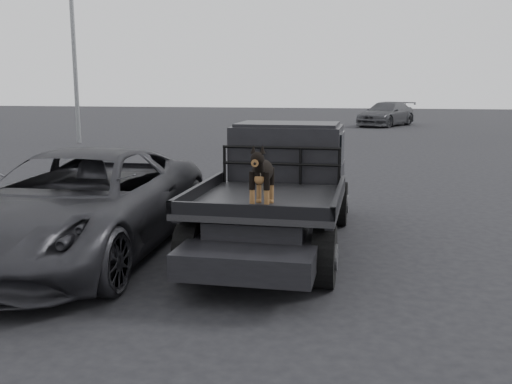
% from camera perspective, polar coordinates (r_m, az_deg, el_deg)
% --- Properties ---
extents(ground, '(120.00, 120.00, 0.00)m').
position_cam_1_polar(ground, '(6.55, 4.35, -10.80)').
color(ground, black).
rests_on(ground, ground).
extents(flatbed_ute, '(2.00, 5.40, 0.92)m').
position_cam_1_polar(flatbed_ute, '(8.58, 2.25, -2.42)').
color(flatbed_ute, black).
rests_on(flatbed_ute, ground).
extents(ute_cab, '(1.72, 1.30, 0.88)m').
position_cam_1_polar(ute_cab, '(9.36, 3.21, 4.25)').
color(ute_cab, black).
rests_on(ute_cab, flatbed_ute).
extents(headache_rack, '(1.80, 0.08, 0.55)m').
position_cam_1_polar(headache_rack, '(8.64, 2.49, 2.63)').
color(headache_rack, black).
rests_on(headache_rack, flatbed_ute).
extents(dog, '(0.32, 0.60, 0.74)m').
position_cam_1_polar(dog, '(7.02, 0.63, 1.60)').
color(dog, black).
rests_on(dog, flatbed_ute).
extents(parked_suv, '(2.68, 5.43, 1.48)m').
position_cam_1_polar(parked_suv, '(8.45, -17.28, -1.13)').
color(parked_suv, '#2B2B2F').
rests_on(parked_suv, ground).
extents(distant_car_b, '(4.06, 5.46, 1.47)m').
position_cam_1_polar(distant_car_b, '(36.30, 12.90, 7.62)').
color(distant_car_b, '#404145').
rests_on(distant_car_b, ground).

